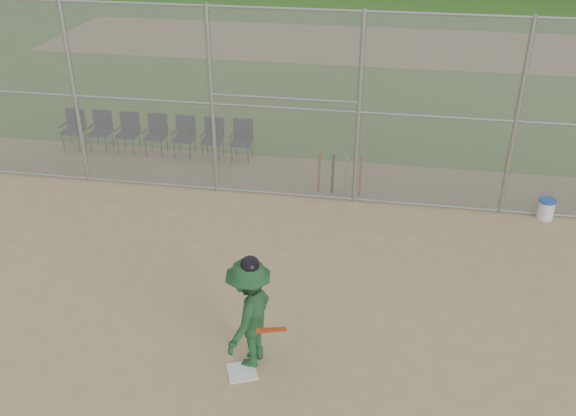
% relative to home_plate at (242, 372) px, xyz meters
% --- Properties ---
extents(ground, '(100.00, 100.00, 0.00)m').
position_rel_home_plate_xyz_m(ground, '(0.17, 0.42, -0.01)').
color(ground, tan).
rests_on(ground, ground).
extents(grass_strip, '(100.00, 100.00, 0.00)m').
position_rel_home_plate_xyz_m(grass_strip, '(0.17, 18.42, -0.00)').
color(grass_strip, '#36691F').
rests_on(grass_strip, ground).
extents(dirt_patch_far, '(24.00, 24.00, 0.00)m').
position_rel_home_plate_xyz_m(dirt_patch_far, '(0.17, 18.42, -0.00)').
color(dirt_patch_far, tan).
rests_on(dirt_patch_far, ground).
extents(backstop_fence, '(16.09, 0.09, 4.00)m').
position_rel_home_plate_xyz_m(backstop_fence, '(0.17, 5.42, 2.06)').
color(backstop_fence, gray).
rests_on(backstop_fence, ground).
extents(home_plate, '(0.52, 0.52, 0.02)m').
position_rel_home_plate_xyz_m(home_plate, '(0.00, 0.00, 0.00)').
color(home_plate, white).
rests_on(home_plate, ground).
extents(batter_at_plate, '(0.99, 1.37, 1.80)m').
position_rel_home_plate_xyz_m(batter_at_plate, '(0.07, 0.26, 0.86)').
color(batter_at_plate, '#1C4824').
rests_on(batter_at_plate, ground).
extents(water_cooler, '(0.33, 0.33, 0.42)m').
position_rel_home_plate_xyz_m(water_cooler, '(5.03, 5.34, 0.20)').
color(water_cooler, white).
rests_on(water_cooler, ground).
extents(spare_bats, '(0.96, 0.29, 0.85)m').
position_rel_home_plate_xyz_m(spare_bats, '(0.81, 5.82, 0.41)').
color(spare_bats, '#D84C14').
rests_on(spare_bats, ground).
extents(chair_0, '(0.54, 0.52, 0.96)m').
position_rel_home_plate_xyz_m(chair_0, '(-5.96, 7.11, 0.47)').
color(chair_0, '#0E1234').
rests_on(chair_0, ground).
extents(chair_1, '(0.54, 0.52, 0.96)m').
position_rel_home_plate_xyz_m(chair_1, '(-5.24, 7.11, 0.47)').
color(chair_1, '#0E1234').
rests_on(chair_1, ground).
extents(chair_2, '(0.54, 0.52, 0.96)m').
position_rel_home_plate_xyz_m(chair_2, '(-4.53, 7.11, 0.47)').
color(chair_2, '#0E1234').
rests_on(chair_2, ground).
extents(chair_3, '(0.54, 0.52, 0.96)m').
position_rel_home_plate_xyz_m(chair_3, '(-3.81, 7.11, 0.47)').
color(chair_3, '#0E1234').
rests_on(chair_3, ground).
extents(chair_4, '(0.54, 0.52, 0.96)m').
position_rel_home_plate_xyz_m(chair_4, '(-3.10, 7.11, 0.47)').
color(chair_4, '#0E1234').
rests_on(chair_4, ground).
extents(chair_5, '(0.54, 0.52, 0.96)m').
position_rel_home_plate_xyz_m(chair_5, '(-2.38, 7.11, 0.47)').
color(chair_5, '#0E1234').
rests_on(chair_5, ground).
extents(chair_6, '(0.54, 0.52, 0.96)m').
position_rel_home_plate_xyz_m(chair_6, '(-1.67, 7.11, 0.47)').
color(chair_6, '#0E1234').
rests_on(chair_6, ground).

